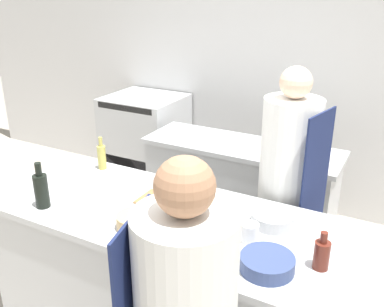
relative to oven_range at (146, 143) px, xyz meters
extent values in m
cube|color=silver|center=(1.32, 0.40, 0.88)|extent=(8.00, 0.06, 2.80)
cube|color=#B7BABC|center=(1.32, -1.73, -0.09)|extent=(2.11, 0.85, 0.85)
cube|color=#B7BABC|center=(1.32, -1.73, 0.35)|extent=(2.20, 0.88, 0.04)
cube|color=#B7BABC|center=(1.29, -0.46, -0.09)|extent=(1.58, 0.54, 0.85)
cube|color=#B7BABC|center=(1.29, -0.46, 0.35)|extent=(1.65, 0.56, 0.04)
cube|color=#B7BABC|center=(0.00, 0.00, 0.00)|extent=(0.76, 0.70, 1.04)
cube|color=black|center=(0.00, -0.34, -0.23)|extent=(0.61, 0.01, 0.36)
cube|color=black|center=(0.00, -0.34, 0.48)|extent=(0.65, 0.01, 0.06)
cylinder|color=silver|center=(1.89, -2.49, 0.56)|extent=(0.38, 0.38, 0.67)
cube|color=#19234C|center=(1.70, -2.53, 0.47)|extent=(0.09, 0.36, 0.78)
sphere|color=#9E7051|center=(1.89, -2.49, 1.00)|extent=(0.21, 0.21, 0.21)
cylinder|color=black|center=(1.85, -1.06, -0.13)|extent=(0.32, 0.32, 0.77)
cylinder|color=white|center=(1.85, -1.06, 0.61)|extent=(0.37, 0.37, 0.71)
cube|color=#19234C|center=(2.04, -1.10, 0.51)|extent=(0.09, 0.35, 0.82)
sphere|color=beige|center=(1.85, -1.06, 1.07)|extent=(0.20, 0.20, 0.20)
cylinder|color=black|center=(0.64, -2.01, 0.47)|extent=(0.08, 0.08, 0.21)
cylinder|color=black|center=(0.64, -2.01, 0.61)|extent=(0.04, 0.04, 0.08)
cylinder|color=#B2A84C|center=(0.59, -1.40, 0.45)|extent=(0.06, 0.06, 0.17)
cylinder|color=#B2A84C|center=(0.59, -1.40, 0.58)|extent=(0.03, 0.03, 0.07)
cylinder|color=#5B2319|center=(2.25, -1.82, 0.44)|extent=(0.08, 0.08, 0.14)
cylinder|color=#5B2319|center=(2.25, -1.82, 0.54)|extent=(0.03, 0.03, 0.05)
cylinder|color=silver|center=(1.43, -2.06, 0.45)|extent=(0.08, 0.08, 0.16)
cylinder|color=silver|center=(1.43, -2.06, 0.56)|extent=(0.03, 0.03, 0.06)
cylinder|color=tan|center=(1.27, -1.95, 0.41)|extent=(0.20, 0.20, 0.08)
cylinder|color=white|center=(1.54, -1.89, 0.40)|extent=(0.17, 0.17, 0.07)
cylinder|color=navy|center=(2.03, -1.96, 0.40)|extent=(0.26, 0.26, 0.07)
cylinder|color=#B7BABC|center=(1.92, -1.55, 0.40)|extent=(0.24, 0.24, 0.07)
cylinder|color=white|center=(1.87, -1.77, 0.42)|extent=(0.09, 0.09, 0.10)
cube|color=olive|center=(1.24, -1.62, 0.37)|extent=(0.28, 0.20, 0.01)
camera|label=1|loc=(2.51, -3.58, 1.62)|focal=40.00mm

